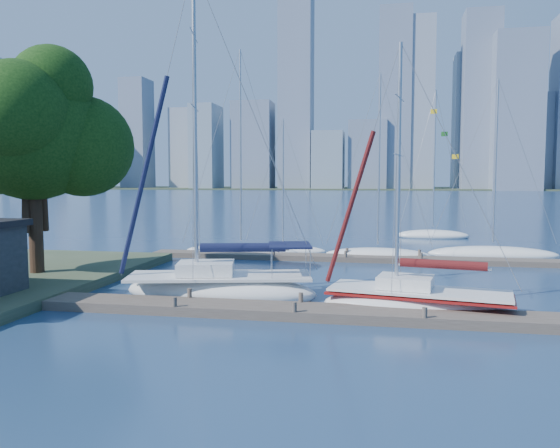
# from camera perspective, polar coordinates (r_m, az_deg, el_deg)

# --- Properties ---
(ground) EXTENTS (700.00, 700.00, 0.00)m
(ground) POSITION_cam_1_polar(r_m,az_deg,el_deg) (22.81, 1.86, -9.62)
(ground) COLOR navy
(ground) RESTS_ON ground
(near_dock) EXTENTS (26.00, 2.00, 0.40)m
(near_dock) POSITION_cam_1_polar(r_m,az_deg,el_deg) (22.76, 1.86, -9.13)
(near_dock) COLOR #483F35
(near_dock) RESTS_ON ground
(far_dock) EXTENTS (30.00, 1.80, 0.36)m
(far_dock) POSITION_cam_1_polar(r_m,az_deg,el_deg) (38.27, 8.44, -3.57)
(far_dock) COLOR #483F35
(far_dock) RESTS_ON ground
(far_shore) EXTENTS (800.00, 100.00, 1.50)m
(far_shore) POSITION_cam_1_polar(r_m,az_deg,el_deg) (341.92, 9.94, 3.64)
(far_shore) COLOR #38472D
(far_shore) RESTS_ON ground
(tree) EXTENTS (9.94, 9.04, 12.68)m
(tree) POSITION_cam_1_polar(r_m,az_deg,el_deg) (32.88, -24.42, 9.10)
(tree) COLOR #322216
(tree) RESTS_ON ground
(sailboat_navy) EXTENTS (9.76, 4.98, 16.07)m
(sailboat_navy) POSITION_cam_1_polar(r_m,az_deg,el_deg) (26.27, -6.33, -5.03)
(sailboat_navy) COLOR white
(sailboat_navy) RESTS_ON ground
(sailboat_maroon) EXTENTS (8.43, 4.09, 11.92)m
(sailboat_maroon) POSITION_cam_1_polar(r_m,az_deg,el_deg) (24.18, 14.24, -6.69)
(sailboat_maroon) COLOR white
(sailboat_maroon) RESTS_ON ground
(bg_boat_0) EXTENTS (8.98, 4.77, 15.46)m
(bg_boat_0) POSITION_cam_1_polar(r_m,az_deg,el_deg) (41.04, -4.08, -2.82)
(bg_boat_0) COLOR white
(bg_boat_0) RESTS_ON ground
(bg_boat_1) EXTENTS (6.93, 3.71, 10.46)m
(bg_boat_1) POSITION_cam_1_polar(r_m,az_deg,el_deg) (41.88, 0.33, -2.77)
(bg_boat_1) COLOR white
(bg_boat_1) RESTS_ON ground
(bg_boat_2) EXTENTS (7.83, 3.35, 13.36)m
(bg_boat_2) POSITION_cam_1_polar(r_m,az_deg,el_deg) (39.72, 10.18, -3.17)
(bg_boat_2) COLOR white
(bg_boat_2) RESTS_ON ground
(bg_boat_4) EXTENTS (9.36, 3.93, 13.10)m
(bg_boat_4) POSITION_cam_1_polar(r_m,az_deg,el_deg) (42.29, 21.34, -2.93)
(bg_boat_4) COLOR white
(bg_boat_4) RESTS_ON ground
(bg_boat_7) EXTENTS (7.25, 4.53, 14.47)m
(bg_boat_7) POSITION_cam_1_polar(r_m,az_deg,el_deg) (54.89, 15.67, -1.09)
(bg_boat_7) COLOR white
(bg_boat_7) RESTS_ON ground
(skyline) EXTENTS (503.71, 51.31, 109.00)m
(skyline) POSITION_cam_1_polar(r_m,az_deg,el_deg) (314.44, 14.02, 9.99)
(skyline) COLOR gray
(skyline) RESTS_ON ground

